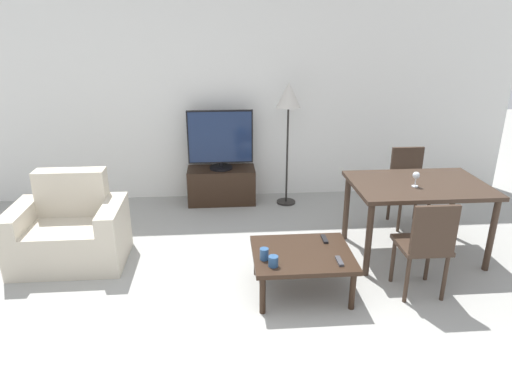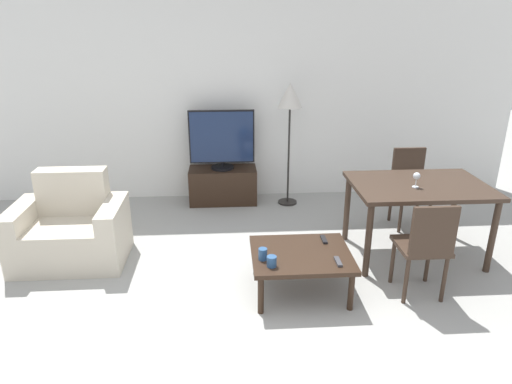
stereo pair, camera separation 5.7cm
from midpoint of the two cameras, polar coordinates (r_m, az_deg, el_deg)
ground_plane at (r=3.37m, az=-3.29°, el=-20.69°), size 18.00×18.00×0.00m
wall_back at (r=5.89m, az=-4.42°, el=12.08°), size 7.57×0.06×2.70m
armchair at (r=4.79m, az=-22.49°, el=-4.68°), size 1.03×0.71×0.87m
tv_stand at (r=5.90m, az=-4.60°, el=0.83°), size 0.86×0.40×0.45m
tv at (r=5.72m, az=-4.77°, el=6.52°), size 0.81×0.28×0.75m
coffee_table at (r=3.95m, az=5.37°, el=-8.07°), size 0.84×0.71×0.38m
dining_table at (r=4.68m, az=19.26°, el=0.02°), size 1.28×0.88×0.76m
dining_chair_near at (r=4.04m, az=20.10°, el=-6.04°), size 0.40×0.40×0.88m
dining_chair_far at (r=5.46m, az=18.23°, el=1.19°), size 0.40×0.40×0.88m
floor_lamp at (r=5.59m, az=3.79°, el=11.16°), size 0.30×0.30×1.54m
remote_primary at (r=4.16m, az=8.16°, el=-5.83°), size 0.04×0.15×0.02m
remote_secondary at (r=3.82m, az=9.97°, el=-8.50°), size 0.04×0.15×0.02m
cup_white_near at (r=3.78m, az=0.60°, el=-7.76°), size 0.07×0.07×0.10m
cup_colored_far at (r=3.69m, az=1.73°, el=-8.65°), size 0.08×0.08×0.09m
wine_glass_left at (r=4.51m, az=19.04°, el=1.87°), size 0.07×0.07×0.15m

